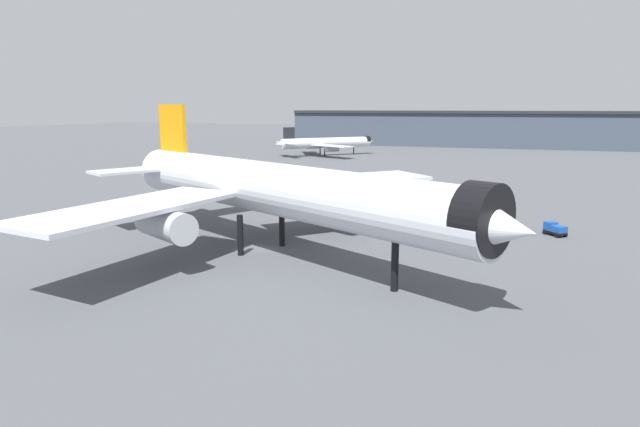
# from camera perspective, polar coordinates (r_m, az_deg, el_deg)

# --- Properties ---
(ground) EXTENTS (900.00, 900.00, 0.00)m
(ground) POSITION_cam_1_polar(r_m,az_deg,el_deg) (71.57, -6.54, -3.80)
(ground) COLOR #4C4F54
(airliner_near_gate) EXTENTS (64.71, 57.76, 18.77)m
(airliner_near_gate) POSITION_cam_1_polar(r_m,az_deg,el_deg) (67.51, -4.94, 2.50)
(airliner_near_gate) COLOR silver
(airliner_near_gate) RESTS_ON ground
(airliner_far_taxiway) EXTENTS (32.31, 36.08, 10.98)m
(airliner_far_taxiway) POSITION_cam_1_polar(r_m,az_deg,el_deg) (208.07, 0.64, 7.46)
(airliner_far_taxiway) COLOR silver
(airliner_far_taxiway) RESTS_ON ground
(terminal_building) EXTENTS (226.61, 43.62, 31.10)m
(terminal_building) POSITION_cam_1_polar(r_m,az_deg,el_deg) (264.53, 22.07, 8.24)
(terminal_building) COLOR #3D4756
(terminal_building) RESTS_ON ground
(baggage_tug_wing) EXTENTS (3.42, 3.39, 1.85)m
(baggage_tug_wing) POSITION_cam_1_polar(r_m,az_deg,el_deg) (85.74, 23.52, -1.50)
(baggage_tug_wing) COLOR black
(baggage_tug_wing) RESTS_ON ground
(baggage_cart_trailing) EXTENTS (2.87, 2.85, 1.82)m
(baggage_cart_trailing) POSITION_cam_1_polar(r_m,az_deg,el_deg) (106.50, 4.20, 1.74)
(baggage_cart_trailing) COLOR black
(baggage_cart_trailing) RESTS_ON ground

